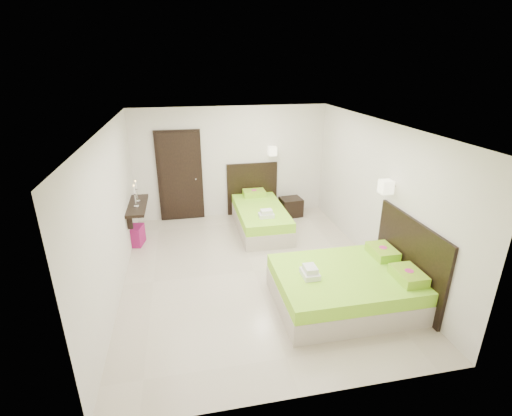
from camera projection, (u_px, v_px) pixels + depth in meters
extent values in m
plane|color=#BEB09D|center=(254.00, 271.00, 6.67)|extent=(5.50, 5.50, 0.00)
cube|color=#BCB1A0|center=(261.00, 223.00, 8.28)|extent=(1.02, 2.04, 0.33)
cube|color=#85DA22|center=(261.00, 212.00, 8.18)|extent=(1.01, 2.02, 0.20)
cube|color=black|center=(252.00, 189.00, 9.01)|extent=(1.22, 0.05, 1.27)
cube|color=#90C824|center=(254.00, 193.00, 8.82)|extent=(0.51, 0.35, 0.14)
cylinder|color=#DE3487|center=(254.00, 190.00, 8.79)|extent=(0.12, 0.12, 0.00)
cube|color=white|center=(266.00, 215.00, 7.62)|extent=(0.31, 0.22, 0.08)
cube|color=white|center=(266.00, 212.00, 7.59)|extent=(0.23, 0.17, 0.08)
cube|color=#EEE5C3|center=(272.00, 151.00, 8.61)|extent=(0.18, 0.18, 0.20)
cylinder|color=#2D2116|center=(271.00, 150.00, 8.68)|extent=(0.03, 0.16, 0.03)
cube|color=#BCB1A0|center=(344.00, 293.00, 5.74)|extent=(2.11, 1.58, 0.34)
cube|color=#85DA22|center=(346.00, 278.00, 5.64)|extent=(2.09, 1.57, 0.21)
cube|color=black|center=(409.00, 259.00, 5.75)|extent=(0.05, 1.80, 1.32)
cube|color=#90C824|center=(408.00, 275.00, 5.38)|extent=(0.36, 0.53, 0.15)
cylinder|color=#DE3487|center=(409.00, 271.00, 5.35)|extent=(0.13, 0.13, 0.00)
cube|color=#90C824|center=(383.00, 251.00, 6.06)|extent=(0.36, 0.53, 0.15)
cylinder|color=#DE3487|center=(383.00, 247.00, 6.03)|extent=(0.13, 0.13, 0.00)
cube|color=white|center=(310.00, 274.00, 5.48)|extent=(0.23, 0.32, 0.08)
cube|color=white|center=(310.00, 269.00, 5.45)|extent=(0.17, 0.24, 0.08)
cube|color=#EEE5C3|center=(386.00, 187.00, 5.97)|extent=(0.19, 0.19, 0.21)
cylinder|color=#2D2116|center=(390.00, 186.00, 5.98)|extent=(0.16, 0.03, 0.03)
cube|color=black|center=(291.00, 207.00, 9.02)|extent=(0.53, 0.48, 0.44)
cube|color=#86114F|center=(133.00, 235.00, 7.59)|extent=(0.47, 0.47, 0.40)
cube|color=black|center=(180.00, 176.00, 8.53)|extent=(1.02, 0.06, 2.14)
cube|color=black|center=(180.00, 177.00, 8.50)|extent=(0.88, 0.04, 2.06)
cylinder|color=silver|center=(196.00, 179.00, 8.55)|extent=(0.03, 0.10, 0.03)
cube|color=black|center=(137.00, 206.00, 7.45)|extent=(0.35, 1.20, 0.06)
cube|color=black|center=(130.00, 222.00, 7.07)|extent=(0.10, 0.04, 0.30)
cube|color=black|center=(135.00, 205.00, 7.89)|extent=(0.10, 0.04, 0.30)
cylinder|color=silver|center=(136.00, 206.00, 7.29)|extent=(0.10, 0.10, 0.02)
cylinder|color=silver|center=(136.00, 201.00, 7.25)|extent=(0.02, 0.02, 0.22)
cone|color=silver|center=(135.00, 194.00, 7.20)|extent=(0.07, 0.07, 0.04)
cylinder|color=white|center=(134.00, 190.00, 7.17)|extent=(0.02, 0.02, 0.15)
sphere|color=#FFB23F|center=(134.00, 185.00, 7.14)|extent=(0.02, 0.02, 0.02)
cylinder|color=silver|center=(138.00, 201.00, 7.57)|extent=(0.10, 0.10, 0.02)
cylinder|color=silver|center=(137.00, 196.00, 7.52)|extent=(0.02, 0.02, 0.22)
cone|color=silver|center=(136.00, 190.00, 7.48)|extent=(0.07, 0.07, 0.04)
cylinder|color=white|center=(136.00, 185.00, 7.44)|extent=(0.02, 0.02, 0.15)
sphere|color=#FFB23F|center=(135.00, 181.00, 7.41)|extent=(0.02, 0.02, 0.02)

